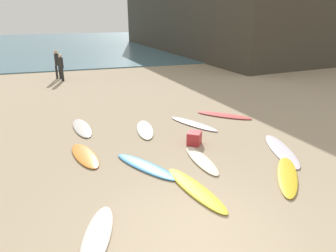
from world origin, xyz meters
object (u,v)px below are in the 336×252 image
(surfboard_3, at_px, (201,160))
(surfboard_9, at_px, (97,236))
(beachgoer_mid, at_px, (61,66))
(surfboard_10, at_px, (281,150))
(surfboard_4, at_px, (224,115))
(beachgoer_near, at_px, (57,63))
(surfboard_2, at_px, (193,124))
(surfboard_7, at_px, (85,155))
(surfboard_1, at_px, (82,128))
(surfboard_6, at_px, (146,166))
(surfboard_8, at_px, (195,189))
(surfboard_5, at_px, (145,129))
(surfboard_0, at_px, (287,175))
(beach_cooler, at_px, (194,138))

(surfboard_3, bearing_deg, surfboard_9, 34.87)
(beachgoer_mid, bearing_deg, surfboard_9, 170.04)
(surfboard_10, bearing_deg, surfboard_4, -71.61)
(beachgoer_near, bearing_deg, surfboard_4, 120.48)
(surfboard_4, relative_size, beachgoer_mid, 1.39)
(surfboard_2, relative_size, surfboard_10, 0.92)
(surfboard_3, relative_size, surfboard_10, 0.79)
(beachgoer_near, bearing_deg, surfboard_7, 90.99)
(beachgoer_mid, bearing_deg, surfboard_1, 171.97)
(surfboard_6, xyz_separation_m, surfboard_8, (0.88, -1.54, 0.01))
(surfboard_5, xyz_separation_m, surfboard_8, (0.21, -4.36, 0.00))
(surfboard_8, distance_m, surfboard_10, 3.71)
(surfboard_0, xyz_separation_m, surfboard_5, (-2.83, 4.48, -0.00))
(beachgoer_mid, bearing_deg, surfboard_2, -166.33)
(surfboard_3, xyz_separation_m, beachgoer_mid, (-3.88, 12.94, 0.89))
(surfboard_3, height_order, beachgoer_near, beachgoer_near)
(surfboard_7, bearing_deg, surfboard_0, -42.66)
(surfboard_6, bearing_deg, surfboard_2, -163.15)
(surfboard_1, distance_m, beachgoer_mid, 9.16)
(surfboard_3, bearing_deg, surfboard_8, 59.51)
(surfboard_7, xyz_separation_m, surfboard_8, (2.48, -2.79, 0.00))
(surfboard_4, bearing_deg, surfboard_9, 177.37)
(surfboard_8, relative_size, surfboard_9, 1.25)
(surfboard_0, relative_size, beach_cooler, 5.04)
(beachgoer_mid, bearing_deg, surfboard_10, -165.56)
(surfboard_7, bearing_deg, surfboard_10, -27.28)
(surfboard_6, xyz_separation_m, surfboard_10, (4.36, -0.27, -0.00))
(surfboard_7, height_order, surfboard_8, surfboard_8)
(surfboard_5, bearing_deg, beachgoer_near, 114.01)
(surfboard_3, bearing_deg, surfboard_10, 175.59)
(surfboard_5, bearing_deg, surfboard_4, 17.44)
(surfboard_7, distance_m, beach_cooler, 3.55)
(surfboard_0, height_order, surfboard_4, surfboard_0)
(surfboard_5, relative_size, surfboard_9, 1.02)
(surfboard_1, height_order, surfboard_2, surfboard_1)
(surfboard_8, xyz_separation_m, surfboard_9, (-2.48, -0.98, -0.00))
(surfboard_8, bearing_deg, surfboard_10, -172.49)
(surfboard_0, relative_size, surfboard_7, 1.20)
(beach_cooler, bearing_deg, surfboard_8, -111.85)
(surfboard_5, relative_size, beachgoer_mid, 1.18)
(surfboard_7, xyz_separation_m, beach_cooler, (3.54, -0.14, 0.17))
(surfboard_0, distance_m, surfboard_4, 5.14)
(surfboard_4, xyz_separation_m, surfboard_8, (-3.38, -4.97, 0.00))
(surfboard_2, xyz_separation_m, surfboard_4, (1.63, 0.57, 0.00))
(surfboard_5, bearing_deg, beach_cooler, -45.44)
(surfboard_10, height_order, beach_cooler, beach_cooler)
(surfboard_1, bearing_deg, surfboard_5, -29.32)
(surfboard_0, distance_m, surfboard_2, 4.60)
(surfboard_3, relative_size, surfboard_7, 1.01)
(surfboard_1, bearing_deg, surfboard_0, -53.89)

